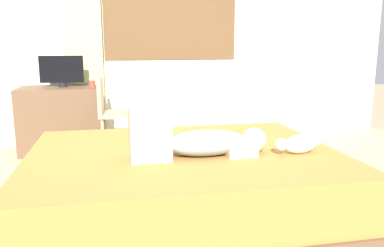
% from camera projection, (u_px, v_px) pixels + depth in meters
% --- Properties ---
extents(ground_plane, '(16.00, 16.00, 0.00)m').
position_uv_depth(ground_plane, '(185.00, 221.00, 2.72)').
color(ground_plane, tan).
extents(back_wall_with_window, '(6.40, 0.14, 2.90)m').
position_uv_depth(back_wall_with_window, '(149.00, 25.00, 4.81)').
color(back_wall_with_window, silver).
rests_on(back_wall_with_window, ground).
extents(bed, '(2.19, 1.68, 0.48)m').
position_uv_depth(bed, '(184.00, 184.00, 2.77)').
color(bed, brown).
rests_on(bed, ground).
extents(person_lying, '(0.94, 0.29, 0.34)m').
position_uv_depth(person_lying, '(192.00, 139.00, 2.57)').
color(person_lying, '#8C939E').
rests_on(person_lying, bed).
extents(cat, '(0.36, 0.15, 0.21)m').
position_uv_depth(cat, '(298.00, 144.00, 2.64)').
color(cat, silver).
rests_on(cat, bed).
extents(desk, '(0.90, 0.56, 0.74)m').
position_uv_depth(desk, '(62.00, 119.00, 4.44)').
color(desk, brown).
rests_on(desk, ground).
extents(tv_monitor, '(0.48, 0.10, 0.35)m').
position_uv_depth(tv_monitor, '(62.00, 71.00, 4.34)').
color(tv_monitor, black).
rests_on(tv_monitor, desk).
extents(cup, '(0.07, 0.07, 0.08)m').
position_uv_depth(cup, '(92.00, 84.00, 4.34)').
color(cup, '#B23D38').
rests_on(cup, desk).
extents(chair_by_desk, '(0.40, 0.40, 0.86)m').
position_uv_depth(chair_by_desk, '(110.00, 110.00, 4.25)').
color(chair_by_desk, tan).
rests_on(chair_by_desk, ground).
extents(curtain_left, '(0.44, 0.06, 2.50)m').
position_uv_depth(curtain_left, '(83.00, 41.00, 4.58)').
color(curtain_left, '#ADCC75').
rests_on(curtain_left, ground).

